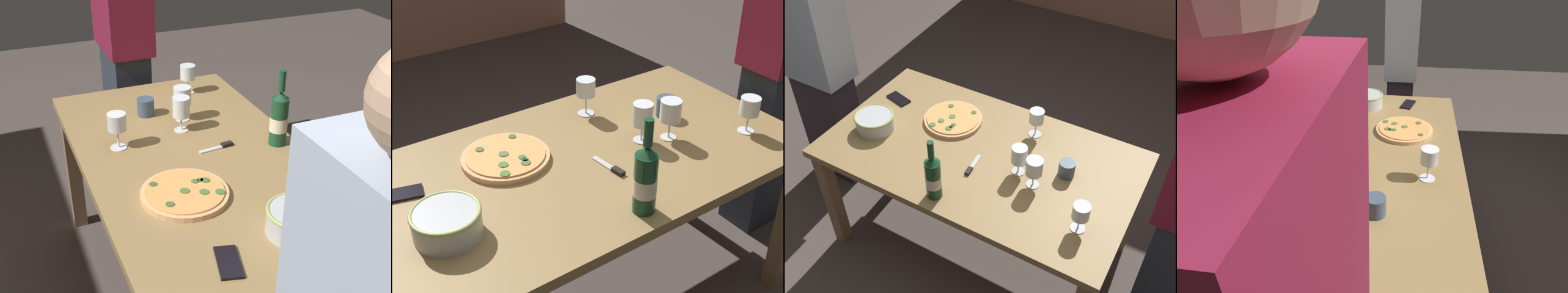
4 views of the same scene
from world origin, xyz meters
TOP-DOWN VIEW (x-y plane):
  - dining_table at (0.00, 0.00)m, footprint 1.60×0.90m
  - pizza at (-0.26, 0.15)m, footprint 0.32×0.32m
  - serving_bowl at (-0.59, -0.12)m, footprint 0.21×0.21m
  - wine_bottle at (-0.04, -0.36)m, footprint 0.07×0.07m
  - wine_glass_near_pizza at (0.33, -0.07)m, footprint 0.08×0.08m
  - wine_glass_by_bottle at (0.18, 0.27)m, footprint 0.08×0.08m
  - wine_glass_far_left at (0.61, -0.21)m, footprint 0.08×0.08m
  - wine_glass_far_right at (0.23, -0.03)m, footprint 0.08×0.08m
  - cup_amber at (0.44, 0.07)m, footprint 0.08×0.08m
  - cell_phone at (-0.64, 0.16)m, footprint 0.16×0.10m
  - pizza_knife at (0.02, -0.12)m, footprint 0.04×0.16m

SIDE VIEW (x-z plane):
  - dining_table at x=0.00m, z-range 0.28..1.03m
  - cell_phone at x=-0.64m, z-range 0.75..0.76m
  - pizza_knife at x=0.02m, z-range 0.75..0.76m
  - pizza at x=-0.26m, z-range 0.75..0.78m
  - cup_amber at x=0.44m, z-range 0.75..0.83m
  - serving_bowl at x=-0.59m, z-range 0.75..0.84m
  - wine_glass_far_left at x=0.61m, z-range 0.78..0.93m
  - wine_glass_far_right at x=0.23m, z-range 0.78..0.93m
  - wine_glass_by_bottle at x=0.18m, z-range 0.78..0.94m
  - wine_glass_near_pizza at x=0.33m, z-range 0.78..0.95m
  - wine_bottle at x=-0.04m, z-range 0.71..1.04m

